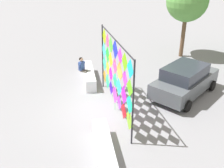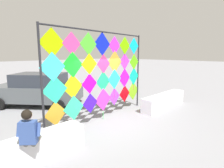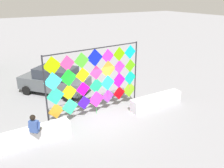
# 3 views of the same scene
# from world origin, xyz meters

# --- Properties ---
(ground) EXTENTS (120.00, 120.00, 0.00)m
(ground) POSITION_xyz_m (0.00, 0.00, 0.00)
(ground) COLOR gray
(plaza_ledge_left) EXTENTS (3.24, 0.58, 0.69)m
(plaza_ledge_left) POSITION_xyz_m (-3.43, -0.33, 0.35)
(plaza_ledge_left) COLOR silver
(plaza_ledge_left) RESTS_ON ground
(plaza_ledge_right) EXTENTS (3.24, 0.58, 0.69)m
(plaza_ledge_right) POSITION_xyz_m (3.43, -0.33, 0.35)
(plaza_ledge_right) COLOR silver
(plaza_ledge_right) RESTS_ON ground
(kite_display_rack) EXTENTS (5.42, 0.51, 3.72)m
(kite_display_rack) POSITION_xyz_m (0.10, 0.63, 2.06)
(kite_display_rack) COLOR #232328
(kite_display_rack) RESTS_ON ground
(seated_vendor) EXTENTS (0.72, 0.73, 1.54)m
(seated_vendor) POSITION_xyz_m (-3.34, -0.66, 0.91)
(seated_vendor) COLOR #666056
(seated_vendor) RESTS_ON ground
(parked_car) EXTENTS (4.22, 4.59, 1.70)m
(parked_car) POSITION_xyz_m (-0.83, 4.60, 0.86)
(parked_car) COLOR #4C5156
(parked_car) RESTS_ON ground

